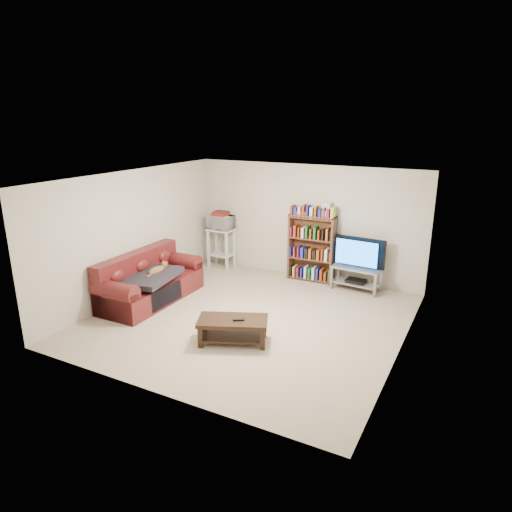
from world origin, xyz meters
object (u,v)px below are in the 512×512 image
Objects in this scene: coffee_table at (233,326)px; bookshelf at (312,247)px; sofa at (148,284)px; tv_stand at (356,275)px.

coffee_table is 0.84× the size of bookshelf.
coffee_table is (2.27, -0.73, -0.05)m from sofa.
bookshelf is at bearing 176.36° from tv_stand.
sofa is 1.81× the size of coffee_table.
bookshelf reaches higher than tv_stand.
coffee_table is at bearing -91.77° from bookshelf.
sofa is 2.17× the size of tv_stand.
bookshelf reaches higher than sofa.
coffee_table is at bearing -18.68° from sofa.
tv_stand reaches higher than coffee_table.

